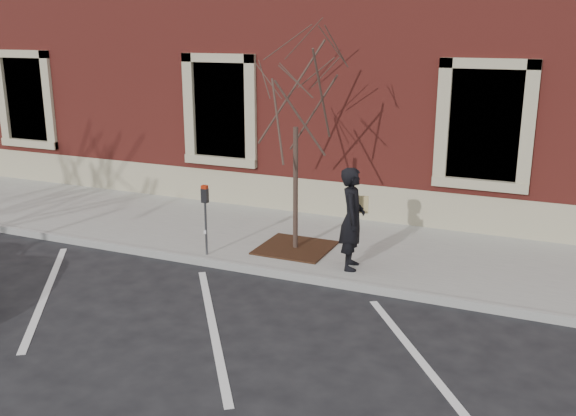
% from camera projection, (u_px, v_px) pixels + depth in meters
% --- Properties ---
extents(ground, '(120.00, 120.00, 0.00)m').
position_uv_depth(ground, '(275.00, 276.00, 11.45)').
color(ground, '#28282B').
rests_on(ground, ground).
extents(sidewalk_near, '(40.00, 3.50, 0.15)m').
position_uv_depth(sidewalk_near, '(311.00, 243.00, 12.97)').
color(sidewalk_near, '#ACACA2').
rests_on(sidewalk_near, ground).
extents(curb_near, '(40.00, 0.12, 0.15)m').
position_uv_depth(curb_near, '(273.00, 273.00, 11.38)').
color(curb_near, '#9E9E99').
rests_on(curb_near, ground).
extents(parking_stripes, '(28.00, 4.40, 0.01)m').
position_uv_depth(parking_stripes, '(213.00, 326.00, 9.50)').
color(parking_stripes, silver).
rests_on(parking_stripes, ground).
extents(building_civic, '(40.00, 8.62, 8.00)m').
position_uv_depth(building_civic, '(394.00, 38.00, 17.19)').
color(building_civic, maroon).
rests_on(building_civic, ground).
extents(man, '(0.57, 0.74, 1.82)m').
position_uv_depth(man, '(352.00, 219.00, 11.17)').
color(man, black).
rests_on(man, sidewalk_near).
extents(parking_meter, '(0.12, 0.09, 1.34)m').
position_uv_depth(parking_meter, '(205.00, 207.00, 11.82)').
color(parking_meter, '#595B60').
rests_on(parking_meter, sidewalk_near).
extents(tree_grate, '(1.34, 1.34, 0.03)m').
position_uv_depth(tree_grate, '(295.00, 248.00, 12.39)').
color(tree_grate, '#391D12').
rests_on(tree_grate, sidewalk_near).
extents(sapling, '(2.57, 2.57, 4.29)m').
position_uv_depth(sapling, '(296.00, 92.00, 11.58)').
color(sapling, '#4C362E').
rests_on(sapling, sidewalk_near).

